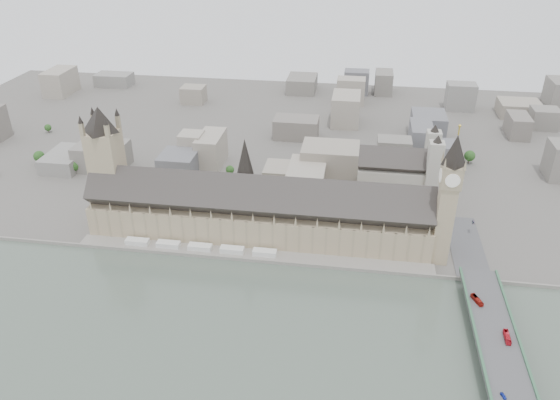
# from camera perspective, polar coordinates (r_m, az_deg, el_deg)

# --- Properties ---
(ground) EXTENTS (900.00, 900.00, 0.00)m
(ground) POSITION_cam_1_polar(r_m,az_deg,el_deg) (419.68, -2.79, -5.32)
(ground) COLOR #595651
(ground) RESTS_ON ground
(embankment_wall) EXTENTS (600.00, 1.50, 3.00)m
(embankment_wall) POSITION_cam_1_polar(r_m,az_deg,el_deg) (406.74, -3.21, -6.31)
(embankment_wall) COLOR gray
(embankment_wall) RESTS_ON ground
(river_terrace) EXTENTS (270.00, 15.00, 2.00)m
(river_terrace) POSITION_cam_1_polar(r_m,az_deg,el_deg) (413.05, -3.00, -5.77)
(river_terrace) COLOR gray
(river_terrace) RESTS_ON ground
(terrace_tents) EXTENTS (118.00, 7.00, 4.00)m
(terrace_tents) POSITION_cam_1_polar(r_m,az_deg,el_deg) (420.65, -8.36, -4.88)
(terrace_tents) COLOR silver
(terrace_tents) RESTS_ON river_terrace
(palace_of_westminster) EXTENTS (265.00, 40.73, 55.44)m
(palace_of_westminster) POSITION_cam_1_polar(r_m,az_deg,el_deg) (424.06, -2.35, -1.30)
(palace_of_westminster) COLOR tan
(palace_of_westminster) RESTS_ON ground
(elizabeth_tower) EXTENTS (17.00, 17.00, 107.50)m
(elizabeth_tower) POSITION_cam_1_polar(r_m,az_deg,el_deg) (396.08, 17.23, 0.86)
(elizabeth_tower) COLOR tan
(elizabeth_tower) RESTS_ON ground
(victoria_tower) EXTENTS (30.00, 30.00, 100.00)m
(victoria_tower) POSITION_cam_1_polar(r_m,az_deg,el_deg) (451.95, -17.70, 3.89)
(victoria_tower) COLOR tan
(victoria_tower) RESTS_ON ground
(central_tower) EXTENTS (13.00, 13.00, 48.00)m
(central_tower) POSITION_cam_1_polar(r_m,az_deg,el_deg) (415.09, -3.64, 3.45)
(central_tower) COLOR tan
(central_tower) RESTS_ON ground
(westminster_bridge) EXTENTS (25.00, 325.00, 10.25)m
(westminster_bridge) POSITION_cam_1_polar(r_m,az_deg,el_deg) (352.98, 21.74, -14.36)
(westminster_bridge) COLOR #474749
(westminster_bridge) RESTS_ON ground
(westminster_abbey) EXTENTS (68.00, 36.00, 64.00)m
(westminster_abbey) POSITION_cam_1_polar(r_m,az_deg,el_deg) (484.78, 12.35, 2.38)
(westminster_abbey) COLOR #A7A496
(westminster_abbey) RESTS_ON ground
(city_skyline_inland) EXTENTS (720.00, 360.00, 38.00)m
(city_skyline_inland) POSITION_cam_1_polar(r_m,az_deg,el_deg) (628.12, 1.52, 8.60)
(city_skyline_inland) COLOR gray
(city_skyline_inland) RESTS_ON ground
(park_trees) EXTENTS (110.00, 30.00, 15.00)m
(park_trees) POSITION_cam_1_polar(r_m,az_deg,el_deg) (467.66, -2.60, -0.39)
(park_trees) COLOR #1B4A1A
(park_trees) RESTS_ON ground
(red_bus_north) EXTENTS (6.92, 11.54, 3.18)m
(red_bus_north) POSITION_cam_1_polar(r_m,az_deg,el_deg) (374.75, 19.88, -9.78)
(red_bus_north) COLOR #A51B12
(red_bus_north) RESTS_ON westminster_bridge
(red_bus_south) EXTENTS (3.01, 11.85, 3.29)m
(red_bus_south) POSITION_cam_1_polar(r_m,az_deg,el_deg) (353.25, 22.64, -13.06)
(red_bus_south) COLOR red
(red_bus_south) RESTS_ON westminster_bridge
(car_blue) EXTENTS (3.10, 4.68, 1.48)m
(car_blue) POSITION_cam_1_polar(r_m,az_deg,el_deg) (319.89, 22.31, -18.40)
(car_blue) COLOR #192CA5
(car_blue) RESTS_ON westminster_bridge
(car_silver) EXTENTS (2.22, 4.59, 1.45)m
(car_silver) POSITION_cam_1_polar(r_m,az_deg,el_deg) (355.50, 22.54, -12.93)
(car_silver) COLOR gray
(car_silver) RESTS_ON westminster_bridge
(car_approach) EXTENTS (2.43, 5.02, 1.41)m
(car_approach) POSITION_cam_1_polar(r_m,az_deg,el_deg) (460.13, 19.54, -2.21)
(car_approach) COLOR gray
(car_approach) RESTS_ON westminster_bridge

